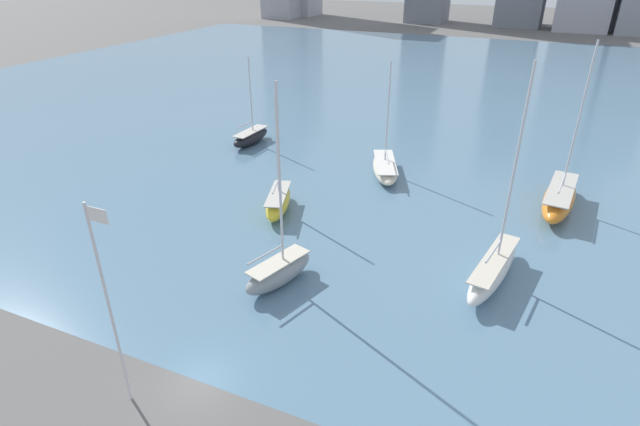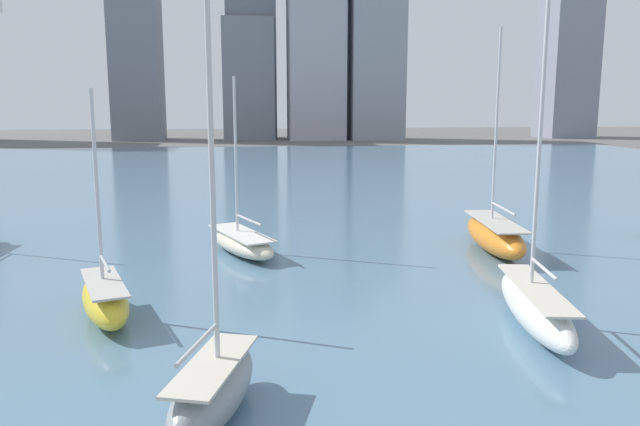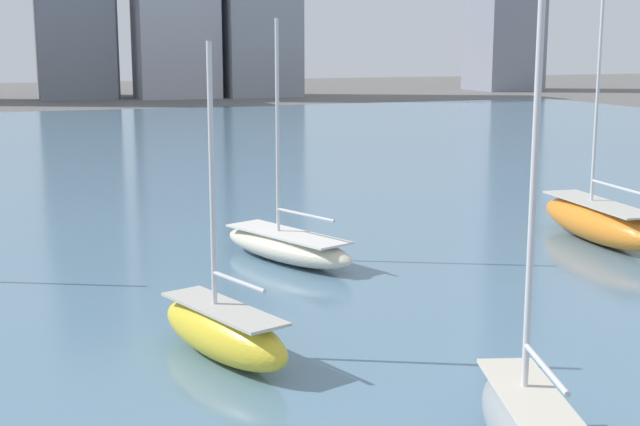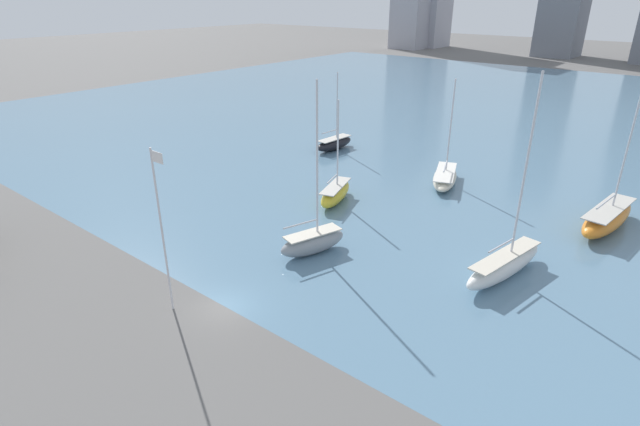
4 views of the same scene
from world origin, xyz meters
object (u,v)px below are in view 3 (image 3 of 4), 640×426
object	(u,v)px
sailboat_yellow	(223,331)
sailboat_gray	(528,422)
sailboat_cream	(287,245)
sailboat_orange	(598,221)

from	to	relation	value
sailboat_yellow	sailboat_gray	size ratio (longest dim) A/B	0.74
sailboat_cream	sailboat_gray	distance (m)	22.60
sailboat_orange	sailboat_yellow	world-z (taller)	sailboat_orange
sailboat_cream	sailboat_orange	world-z (taller)	sailboat_orange
sailboat_cream	sailboat_orange	size ratio (longest dim) A/B	0.79
sailboat_cream	sailboat_yellow	bearing A→B (deg)	-138.60
sailboat_cream	sailboat_yellow	xyz separation A→B (m)	(-6.39, -12.43, 0.21)
sailboat_orange	sailboat_gray	bearing A→B (deg)	-124.52
sailboat_cream	sailboat_gray	bearing A→B (deg)	-113.93
sailboat_cream	sailboat_orange	xyz separation A→B (m)	(17.20, -1.65, 0.35)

